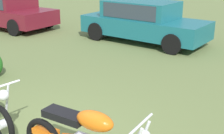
{
  "coord_description": "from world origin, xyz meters",
  "views": [
    {
      "loc": [
        2.58,
        -3.38,
        2.7
      ],
      "look_at": [
        0.43,
        2.45,
        0.58
      ],
      "focal_mm": 49.65,
      "sensor_mm": 36.0,
      "label": 1
    }
  ],
  "objects": [
    {
      "name": "car_burgundy",
      "position": [
        -6.18,
        7.45,
        0.8
      ],
      "size": [
        4.59,
        2.82,
        1.43
      ],
      "rotation": [
        0.0,
        0.0,
        -0.24
      ],
      "color": "maroon",
      "rests_on": "ground"
    },
    {
      "name": "car_teal",
      "position": [
        -0.12,
        7.05,
        0.8
      ],
      "size": [
        4.7,
        2.91,
        1.43
      ],
      "rotation": [
        0.0,
        0.0,
        -0.29
      ],
      "color": "#19606B",
      "rests_on": "ground"
    }
  ]
}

